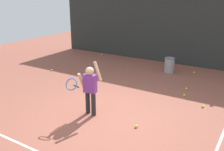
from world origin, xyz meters
name	(u,v)px	position (x,y,z in m)	size (l,w,h in m)	color
ground_plane	(107,116)	(0.00, 0.00, 0.00)	(20.00, 20.00, 0.00)	brown
back_fence_windscreen	(183,24)	(0.00, 5.51, 1.63)	(11.63, 0.08, 3.26)	#282D2B
fence_post_0	(74,16)	(-5.67, 5.57, 1.71)	(0.09, 0.09, 3.41)	slate
fence_post_1	(140,20)	(-1.89, 5.57, 1.71)	(0.09, 0.09, 3.41)	slate
tennis_player	(89,87)	(-0.41, -0.13, 0.73)	(0.63, 0.67, 1.35)	#232326
ball_hopper	(169,65)	(0.03, 4.18, 0.29)	(0.38, 0.38, 0.56)	gray
tennis_ball_0	(101,54)	(-3.64, 5.09, 0.03)	(0.07, 0.07, 0.07)	#CCE033
tennis_ball_1	(184,95)	(1.20, 2.21, 0.03)	(0.07, 0.07, 0.07)	#CCE033
tennis_ball_2	(136,126)	(0.84, -0.11, 0.03)	(0.07, 0.07, 0.07)	#CCE033
tennis_ball_3	(194,72)	(0.86, 4.57, 0.03)	(0.07, 0.07, 0.07)	#CCE033
tennis_ball_5	(186,89)	(1.10, 2.76, 0.03)	(0.07, 0.07, 0.07)	#CCE033
tennis_ball_7	(203,106)	(1.84, 1.74, 0.03)	(0.07, 0.07, 0.07)	#CCE033
tennis_ball_8	(52,70)	(-3.80, 1.98, 0.03)	(0.07, 0.07, 0.07)	#CCE033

